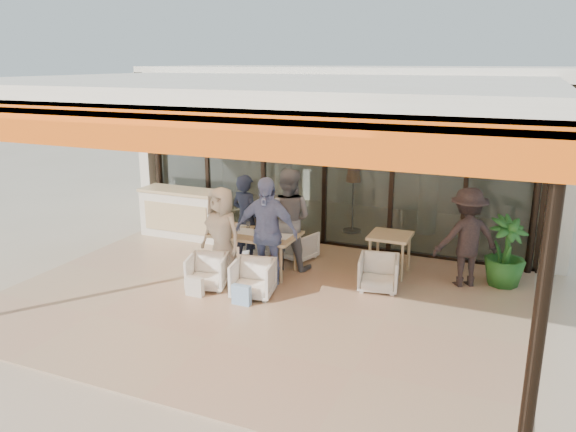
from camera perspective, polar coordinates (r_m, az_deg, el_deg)
name	(u,v)px	position (r m, az deg, el deg)	size (l,w,h in m)	color
ground	(260,299)	(8.99, -2.88, -8.43)	(70.00, 70.00, 0.00)	#C6B293
terrace_floor	(260,299)	(8.99, -2.88, -8.40)	(8.00, 6.00, 0.01)	tan
terrace_structure	(248,90)	(8.00, -4.05, 12.63)	(8.00, 6.00, 3.40)	silver
glass_storefront	(325,168)	(11.18, 3.78, 4.93)	(8.08, 0.10, 3.20)	#9EADA3
interior_block	(359,124)	(13.27, 7.26, 9.26)	(9.05, 3.62, 3.52)	silver
host_counter	(183,213)	(12.09, -10.59, 0.30)	(1.85, 0.65, 1.04)	silver
dining_table	(255,236)	(9.84, -3.33, -2.02)	(1.50, 0.90, 0.93)	#DCBD86
chair_far_left	(258,239)	(10.94, -3.04, -2.36)	(0.57, 0.53, 0.59)	silver
chair_far_right	(298,244)	(10.61, 1.04, -2.85)	(0.59, 0.56, 0.61)	silver
chair_near_left	(207,270)	(9.37, -8.19, -5.48)	(0.62, 0.58, 0.63)	silver
chair_near_right	(253,277)	(8.98, -3.57, -6.21)	(0.64, 0.60, 0.66)	silver
diner_navy	(246,219)	(10.36, -4.30, -0.29)	(0.61, 0.40, 1.67)	#1A2239
diner_grey	(288,219)	(9.99, -0.03, -0.33)	(0.89, 0.70, 1.84)	slate
diner_cream	(222,234)	(9.61, -6.76, -1.79)	(0.79, 0.51, 1.61)	beige
diner_periwinkle	(266,232)	(9.20, -2.24, -1.68)	(1.09, 0.45, 1.86)	#6879AE
tote_bag_cream	(195,287)	(9.11, -9.46, -7.15)	(0.30, 0.10, 0.34)	silver
tote_bag_blue	(241,296)	(8.71, -4.75, -8.07)	(0.30, 0.10, 0.34)	#99BFD8
side_table	(390,240)	(9.90, 10.34, -2.44)	(0.70, 0.70, 0.74)	#DCBD86
side_chair	(379,272)	(9.32, 9.19, -5.60)	(0.63, 0.59, 0.65)	silver
standing_woman	(467,238)	(9.67, 17.70, -2.13)	(1.09, 0.62, 1.68)	black
potted_palm	(505,252)	(9.94, 21.23, -3.45)	(0.67, 0.67, 1.19)	#1E5919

